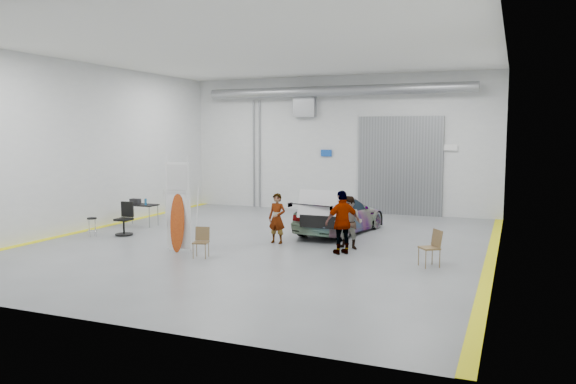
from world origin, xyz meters
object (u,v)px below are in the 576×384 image
at_px(sedan_car, 340,215).
at_px(person_c, 343,222).
at_px(office_chair, 125,221).
at_px(folding_chair_far, 429,255).
at_px(work_table, 139,204).
at_px(folding_chair_near, 201,248).
at_px(person_a, 277,218).
at_px(person_b, 350,223).
at_px(shop_stool, 92,227).
at_px(surfboard_display, 177,214).

xyz_separation_m(sedan_car, person_c, (1.09, -3.30, 0.28)).
bearing_deg(office_chair, person_c, -4.67).
xyz_separation_m(folding_chair_far, work_table, (-11.14, 2.60, 0.51)).
height_order(folding_chair_near, office_chair, office_chair).
xyz_separation_m(person_a, person_c, (2.38, -0.76, 0.13)).
xyz_separation_m(person_c, folding_chair_far, (2.55, -0.63, -0.62)).
bearing_deg(person_a, office_chair, -167.33).
distance_m(folding_chair_far, office_chair, 10.36).
bearing_deg(person_b, shop_stool, -168.91).
height_order(person_a, work_table, person_a).
bearing_deg(person_c, work_table, -56.16).
bearing_deg(person_a, sedan_car, 68.66).
bearing_deg(person_a, folding_chair_far, -10.06).
distance_m(person_a, office_chair, 5.44).
distance_m(sedan_car, folding_chair_near, 5.82).
relative_size(person_a, folding_chair_near, 1.88).
bearing_deg(person_c, shop_stool, -39.32).
bearing_deg(person_a, person_c, -11.95).
xyz_separation_m(shop_stool, work_table, (0.00, 2.56, 0.48)).
bearing_deg(folding_chair_near, person_c, 13.87).
bearing_deg(folding_chair_near, work_table, 126.75).
bearing_deg(folding_chair_far, sedan_car, -173.32).
distance_m(work_table, office_chair, 2.06).
distance_m(sedan_car, person_c, 3.48).
relative_size(person_c, folding_chair_near, 2.18).
xyz_separation_m(person_a, surfboard_display, (-2.18, -2.32, 0.34)).
bearing_deg(office_chair, work_table, 109.62).
bearing_deg(person_a, folding_chair_near, -107.08).
height_order(person_b, shop_stool, person_b).
xyz_separation_m(folding_chair_near, folding_chair_far, (6.09, 1.34, 0.04)).
xyz_separation_m(surfboard_display, office_chair, (-3.21, 1.66, -0.65)).
height_order(person_a, folding_chair_near, person_a).
distance_m(person_a, work_table, 6.32).
bearing_deg(person_c, person_b, -134.25).
xyz_separation_m(sedan_car, folding_chair_far, (3.64, -3.93, -0.34)).
bearing_deg(work_table, person_c, -12.88).
relative_size(person_a, person_b, 0.99).
xyz_separation_m(folding_chair_far, shop_stool, (-11.15, 0.04, 0.02)).
bearing_deg(work_table, shop_stool, -90.08).
distance_m(person_b, person_c, 0.77).
bearing_deg(person_c, surfboard_display, -24.42).
height_order(sedan_car, office_chair, sedan_car).
bearing_deg(folding_chair_far, person_a, -141.88).
relative_size(sedan_car, folding_chair_far, 4.59).
bearing_deg(person_c, sedan_car, -115.02).
height_order(folding_chair_near, work_table, work_table).
xyz_separation_m(person_c, shop_stool, (-8.59, -0.59, -0.60)).
height_order(person_a, surfboard_display, surfboard_display).
relative_size(shop_stool, office_chair, 0.59).
bearing_deg(sedan_car, office_chair, 35.16).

